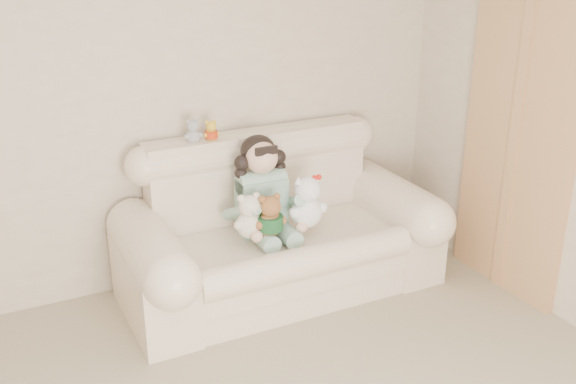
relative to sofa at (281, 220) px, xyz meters
The scene contains 9 objects.
wall_back 1.24m from the sofa, 148.39° to the left, with size 4.50×4.50×0.00m, color beige.
sofa is the anchor object (origin of this frame).
door_panel 1.61m from the sofa, 23.21° to the right, with size 0.06×0.90×2.10m, color tan.
seated_child 0.27m from the sofa, 142.23° to the left, with size 0.40×0.49×0.67m, color #2C7D5B, non-canonical shape.
brown_teddy 0.27m from the sofa, 134.44° to the right, with size 0.21×0.16×0.33m, color brown, non-canonical shape.
white_cat 0.27m from the sofa, 48.97° to the right, with size 0.27×0.21×0.42m, color white, non-canonical shape.
cream_teddy 0.33m from the sofa, 158.20° to the right, with size 0.22×0.17×0.34m, color white, non-canonical shape.
yellow_mini_bear 0.75m from the sofa, 135.20° to the left, with size 0.11×0.08×0.17m, color gold, non-canonical shape.
grey_mini_plush 0.82m from the sofa, 143.36° to the left, with size 0.12×0.09×0.19m, color #A9A9AF, non-canonical shape.
Camera 1 is at (-0.94, -1.64, 2.31)m, focal length 41.88 mm.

